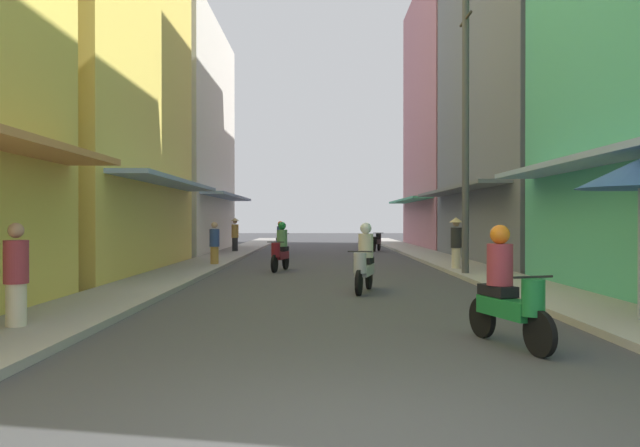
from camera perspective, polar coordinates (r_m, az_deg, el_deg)
ground_plane at (r=23.07m, az=0.63°, el=-3.73°), size 100.57×100.57×0.00m
sidewalk_left at (r=23.44m, az=-10.44°, el=-3.53°), size 1.83×53.71×0.12m
sidewalk_right at (r=23.56m, az=11.64°, el=-3.51°), size 1.83×53.71×0.12m
building_left_far at (r=31.26m, az=-15.30°, el=7.87°), size 7.05×10.90×11.49m
building_right_mid at (r=25.59m, az=20.61°, el=16.13°), size 7.05×12.01×17.24m
building_right_far at (r=36.72m, az=13.77°, el=9.78°), size 7.05×11.58×15.34m
motorbike_silver at (r=13.58m, az=4.09°, el=-3.61°), size 0.67×1.77×1.58m
motorbike_black at (r=31.23m, az=5.27°, el=-1.74°), size 0.72×1.75×0.96m
motorbike_green at (r=8.15m, az=17.32°, el=-6.28°), size 0.71×1.76×1.58m
motorbike_blue at (r=29.38m, az=-3.91°, el=-1.48°), size 0.59×1.80×1.58m
motorbike_maroon at (r=19.17m, az=-3.98°, el=-2.46°), size 0.64×1.78×1.58m
pedestrian_midway at (r=20.90m, az=-10.25°, el=-2.01°), size 0.34×0.34×1.57m
pedestrian_crossing at (r=9.59m, az=-27.26°, el=-4.74°), size 0.34×0.34×1.60m
pedestrian_far at (r=29.23m, az=-8.32°, el=-0.95°), size 0.44×0.44×1.74m
pedestrian_foreground at (r=19.20m, az=12.71°, el=-1.66°), size 0.44×0.44×1.72m
vendor_umbrella at (r=10.25m, az=28.09°, el=4.22°), size 1.85×1.85×2.57m
utility_pole at (r=17.66m, az=13.57°, el=8.22°), size 0.20×1.20×7.97m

